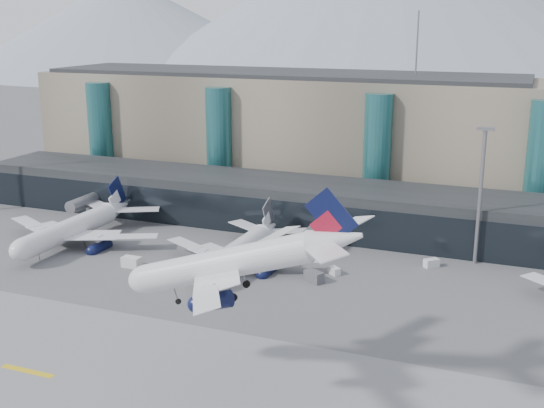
# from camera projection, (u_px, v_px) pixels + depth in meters

# --- Properties ---
(ground) EXTENTS (900.00, 900.00, 0.00)m
(ground) POSITION_uv_depth(u_px,v_px,m) (218.00, 347.00, 94.56)
(ground) COLOR #515154
(ground) RESTS_ON ground
(runway_strip) EXTENTS (400.00, 40.00, 0.04)m
(runway_strip) POSITION_uv_depth(u_px,v_px,m) (163.00, 402.00, 81.07)
(runway_strip) COLOR slate
(runway_strip) RESTS_ON ground
(runway_markings) EXTENTS (128.00, 1.00, 0.02)m
(runway_markings) POSITION_uv_depth(u_px,v_px,m) (163.00, 401.00, 81.07)
(runway_markings) COLOR gold
(runway_markings) RESTS_ON ground
(concourse) EXTENTS (170.00, 27.00, 10.00)m
(concourse) POSITION_uv_depth(u_px,v_px,m) (335.00, 209.00, 145.13)
(concourse) COLOR black
(concourse) RESTS_ON ground
(terminal_main) EXTENTS (130.00, 30.00, 31.00)m
(terminal_main) POSITION_uv_depth(u_px,v_px,m) (279.00, 131.00, 180.16)
(terminal_main) COLOR gray
(terminal_main) RESTS_ON ground
(teal_towers) EXTENTS (116.40, 19.40, 46.00)m
(teal_towers) POSITION_uv_depth(u_px,v_px,m) (295.00, 149.00, 162.65)
(teal_towers) COLOR #246165
(teal_towers) RESTS_ON ground
(mountain_ridge) EXTENTS (910.00, 400.00, 110.00)m
(mountain_ridge) POSITION_uv_depth(u_px,v_px,m) (509.00, 16.00, 418.39)
(mountain_ridge) COLOR gray
(mountain_ridge) RESTS_ON ground
(lightmast_mid) EXTENTS (3.00, 1.20, 25.60)m
(lightmast_mid) POSITION_uv_depth(u_px,v_px,m) (481.00, 188.00, 123.36)
(lightmast_mid) COLOR slate
(lightmast_mid) RESTS_ON ground
(hero_jet) EXTENTS (30.76, 31.45, 10.14)m
(hero_jet) POSITION_uv_depth(u_px,v_px,m) (247.00, 254.00, 78.29)
(hero_jet) COLOR silver
(hero_jet) RESTS_ON ground
(jet_parked_left) EXTENTS (37.70, 36.47, 12.14)m
(jet_parked_left) POSITION_uv_depth(u_px,v_px,m) (81.00, 219.00, 138.96)
(jet_parked_left) COLOR silver
(jet_parked_left) RESTS_ON ground
(jet_parked_mid) EXTENTS (34.00, 33.05, 10.95)m
(jet_parked_mid) POSITION_uv_depth(u_px,v_px,m) (243.00, 242.00, 126.19)
(jet_parked_mid) COLOR silver
(jet_parked_mid) RESTS_ON ground
(veh_a) EXTENTS (3.48, 2.01, 1.93)m
(veh_a) POSITION_uv_depth(u_px,v_px,m) (131.00, 262.00, 124.90)
(veh_a) COLOR silver
(veh_a) RESTS_ON ground
(veh_b) EXTENTS (1.89, 2.53, 1.31)m
(veh_b) POSITION_uv_depth(u_px,v_px,m) (259.00, 239.00, 139.23)
(veh_b) COLOR gold
(veh_b) RESTS_ON ground
(veh_c) EXTENTS (3.88, 3.23, 1.91)m
(veh_c) POSITION_uv_depth(u_px,v_px,m) (314.00, 276.00, 117.92)
(veh_c) COLOR #504F54
(veh_c) RESTS_ON ground
(veh_d) EXTENTS (2.96, 2.91, 1.55)m
(veh_d) POSITION_uv_depth(u_px,v_px,m) (431.00, 263.00, 124.93)
(veh_d) COLOR silver
(veh_d) RESTS_ON ground
(veh_g) EXTENTS (2.59, 2.44, 1.32)m
(veh_g) POSITION_uv_depth(u_px,v_px,m) (334.00, 271.00, 121.41)
(veh_g) COLOR silver
(veh_g) RESTS_ON ground
(veh_h) EXTENTS (4.50, 2.82, 2.33)m
(veh_h) POSITION_uv_depth(u_px,v_px,m) (177.00, 274.00, 118.54)
(veh_h) COLOR gold
(veh_h) RESTS_ON ground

